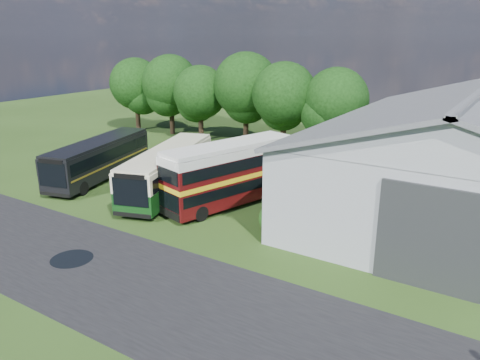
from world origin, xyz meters
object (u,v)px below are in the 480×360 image
Objects in this scene: storage_shed at (476,150)px; bus_green_single at (168,170)px; bus_maroon_double at (231,174)px; bus_dark_single at (99,158)px.

storage_shed reaches higher than bus_green_single.
bus_maroon_double is 0.89× the size of bus_dark_single.
bus_green_single is 1.04× the size of bus_dark_single.
storage_shed is 2.03× the size of bus_green_single.
bus_green_single is at bearing -157.58° from storage_shed.
bus_dark_single is at bearing -162.72° from storage_shed.
bus_dark_single is at bearing 164.14° from bus_green_single.
bus_green_single is 5.25m from bus_maroon_double.
bus_green_single is 1.17× the size of bus_maroon_double.
storage_shed is 21.00m from bus_green_single.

